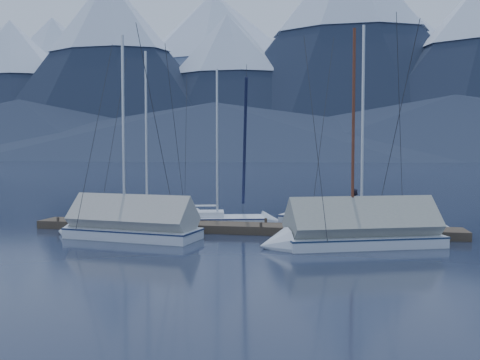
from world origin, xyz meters
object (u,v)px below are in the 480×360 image
Objects in this scene: sailboat_open_left at (157,219)px; person at (355,207)px; sailboat_open_right at (373,223)px; sailboat_covered_near at (348,234)px; sailboat_covered_far at (122,227)px; sailboat_open_mid at (226,222)px.

person is at bearing -12.01° from sailboat_open_left.
sailboat_covered_near is at bearing -103.53° from sailboat_open_right.
sailboat_covered_near is at bearing -28.17° from sailboat_open_left.
sailboat_open_right is 1.15× the size of sailboat_covered_far.
sailboat_open_mid is 6.68m from sailboat_open_right.
sailboat_covered_near is at bearing -39.72° from sailboat_open_mid.
person is at bearing 16.48° from sailboat_covered_far.
sailboat_open_right is 10.99m from sailboat_covered_far.
sailboat_covered_near reaches higher than person.
sailboat_open_mid is 0.92× the size of sailboat_covered_near.
sailboat_open_mid is (3.52, -0.27, -0.02)m from sailboat_open_left.
sailboat_open_mid is at bearing 140.28° from sailboat_covered_near.
sailboat_open_right reaches higher than sailboat_open_mid.
person is (9.04, 2.67, 0.68)m from sailboat_covered_far.
sailboat_covered_far is (0.29, -4.66, 0.26)m from sailboat_open_left.
sailboat_covered_far is at bearing 127.12° from person.
sailboat_open_right is at bearing 3.33° from sailboat_open_mid.
person is (5.80, -1.71, 0.96)m from sailboat_open_mid.
sailboat_open_right is (10.19, 0.12, 0.02)m from sailboat_open_left.
sailboat_covered_near is (9.00, -4.82, 0.27)m from sailboat_open_left.
sailboat_open_mid is at bearing 94.19° from person.
sailboat_open_mid is 5.46m from sailboat_covered_far.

